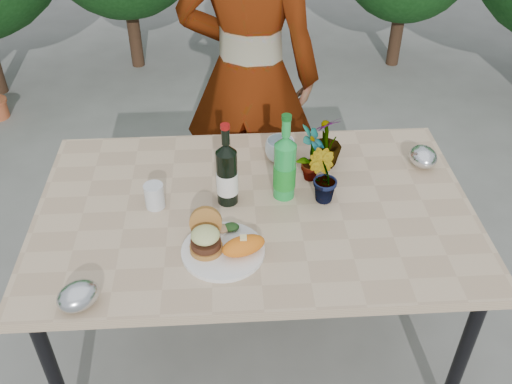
{
  "coord_description": "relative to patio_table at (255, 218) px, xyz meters",
  "views": [
    {
      "loc": [
        -0.09,
        -1.61,
        2.09
      ],
      "look_at": [
        0.0,
        -0.08,
        0.88
      ],
      "focal_mm": 40.0,
      "sensor_mm": 36.0,
      "label": 1
    }
  ],
  "objects": [
    {
      "name": "plastic_cup",
      "position": [
        -0.36,
        0.02,
        0.1
      ],
      "size": [
        0.07,
        0.07,
        0.09
      ],
      "primitive_type": "cylinder",
      "color": "silver",
      "rests_on": "patio_table"
    },
    {
      "name": "seedling_mid",
      "position": [
        0.25,
        0.03,
        0.16
      ],
      "size": [
        0.14,
        0.14,
        0.2
      ],
      "primitive_type": "imported",
      "rotation": [
        0.0,
        0.0,
        2.5
      ],
      "color": "#21551D",
      "rests_on": "patio_table"
    },
    {
      "name": "grilled_veg",
      "position": [
        -0.1,
        -0.14,
        0.09
      ],
      "size": [
        0.08,
        0.05,
        0.03
      ],
      "color": "olive",
      "rests_on": "dinner_plate"
    },
    {
      "name": "dinner_plate",
      "position": [
        -0.12,
        -0.24,
        0.06
      ],
      "size": [
        0.28,
        0.28,
        0.01
      ],
      "primitive_type": "cylinder",
      "color": "white",
      "rests_on": "patio_table"
    },
    {
      "name": "sweet_potato",
      "position": [
        -0.05,
        -0.26,
        0.1
      ],
      "size": [
        0.17,
        0.12,
        0.06
      ],
      "primitive_type": "ellipsoid",
      "rotation": [
        0.0,
        0.0,
        0.35
      ],
      "color": "orange",
      "rests_on": "dinner_plate"
    },
    {
      "name": "patio_table",
      "position": [
        0.0,
        0.0,
        0.0
      ],
      "size": [
        1.6,
        1.0,
        0.75
      ],
      "color": "tan",
      "rests_on": "ground"
    },
    {
      "name": "blue_bowl",
      "position": [
        0.12,
        0.29,
        0.11
      ],
      "size": [
        0.15,
        0.15,
        0.1
      ],
      "primitive_type": "imported",
      "rotation": [
        0.0,
        0.0,
        -0.32
      ],
      "color": "silver",
      "rests_on": "patio_table"
    },
    {
      "name": "foil_packet_right",
      "position": [
        0.69,
        0.22,
        0.1
      ],
      "size": [
        0.11,
        0.14,
        0.08
      ],
      "primitive_type": "ellipsoid",
      "rotation": [
        0.0,
        0.0,
        1.62
      ],
      "color": "silver",
      "rests_on": "patio_table"
    },
    {
      "name": "seedling_right",
      "position": [
        0.3,
        0.25,
        0.17
      ],
      "size": [
        0.17,
        0.17,
        0.22
      ],
      "primitive_type": "imported",
      "rotation": [
        0.0,
        0.0,
        3.82
      ],
      "color": "#21541C",
      "rests_on": "patio_table"
    },
    {
      "name": "burger_stack",
      "position": [
        -0.17,
        -0.22,
        0.12
      ],
      "size": [
        0.11,
        0.16,
        0.11
      ],
      "color": "#B7722D",
      "rests_on": "dinner_plate"
    },
    {
      "name": "sparkling_water",
      "position": [
        0.11,
        0.06,
        0.18
      ],
      "size": [
        0.08,
        0.08,
        0.35
      ],
      "rotation": [
        0.0,
        0.0,
        0.11
      ],
      "color": "green",
      "rests_on": "patio_table"
    },
    {
      "name": "ground",
      "position": [
        0.0,
        0.0,
        -0.69
      ],
      "size": [
        80.0,
        80.0,
        0.0
      ],
      "primitive_type": "plane",
      "color": "slate",
      "rests_on": "ground"
    },
    {
      "name": "seedling_left",
      "position": [
        0.22,
        0.16,
        0.18
      ],
      "size": [
        0.13,
        0.15,
        0.24
      ],
      "primitive_type": "imported",
      "rotation": [
        0.0,
        0.0,
        1.09
      ],
      "color": "#26561D",
      "rests_on": "patio_table"
    },
    {
      "name": "person",
      "position": [
        0.02,
        0.75,
        0.2
      ],
      "size": [
        0.74,
        0.57,
        1.79
      ],
      "primitive_type": "imported",
      "rotation": [
        0.0,
        0.0,
        2.9
      ],
      "color": "#A27551",
      "rests_on": "ground"
    },
    {
      "name": "foil_packet_left",
      "position": [
        -0.56,
        -0.43,
        0.1
      ],
      "size": [
        0.17,
        0.17,
        0.08
      ],
      "primitive_type": "ellipsoid",
      "rotation": [
        0.0,
        0.0,
        0.67
      ],
      "color": "silver",
      "rests_on": "patio_table"
    },
    {
      "name": "wine_bottle",
      "position": [
        -0.1,
        0.04,
        0.18
      ],
      "size": [
        0.08,
        0.08,
        0.33
      ],
      "rotation": [
        0.0,
        0.0,
        -0.1
      ],
      "color": "black",
      "rests_on": "patio_table"
    }
  ]
}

